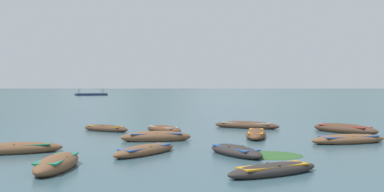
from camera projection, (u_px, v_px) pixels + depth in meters
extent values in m
plane|color=#385660|center=(172.00, 88.00, 1506.03)|extent=(6000.00, 6000.00, 0.00)
cone|color=#4C5B56|center=(144.00, 61.00, 2268.46)|extent=(797.91, 797.91, 286.41)
cone|color=#4C5B56|center=(343.00, 58.00, 2316.84)|extent=(1322.28, 1322.28, 326.47)
ellipsoid|color=brown|center=(156.00, 137.00, 22.18)|extent=(3.75, 1.50, 0.65)
cube|color=#28519E|center=(156.00, 133.00, 22.17)|extent=(2.70, 1.08, 0.05)
cube|color=brown|center=(156.00, 132.00, 22.17)|extent=(0.16, 0.76, 0.04)
ellipsoid|color=#4C3323|center=(246.00, 125.00, 29.19)|extent=(4.64, 3.32, 0.60)
cube|color=#B7B2A3|center=(246.00, 123.00, 29.19)|extent=(3.34, 2.39, 0.05)
cube|color=#4C3323|center=(246.00, 122.00, 29.19)|extent=(0.49, 0.80, 0.04)
ellipsoid|color=#4C3323|center=(106.00, 129.00, 27.16)|extent=(3.46, 2.71, 0.52)
cube|color=orange|center=(106.00, 126.00, 27.15)|extent=(2.49, 1.95, 0.05)
cube|color=#4C3323|center=(106.00, 125.00, 27.15)|extent=(0.42, 0.58, 0.04)
ellipsoid|color=brown|center=(57.00, 164.00, 14.49)|extent=(1.32, 3.43, 0.63)
cube|color=#197A56|center=(57.00, 158.00, 14.49)|extent=(0.95, 2.47, 0.05)
cube|color=brown|center=(57.00, 157.00, 14.49)|extent=(0.74, 0.13, 0.04)
ellipsoid|color=brown|center=(348.00, 140.00, 21.32)|extent=(4.31, 2.17, 0.57)
cube|color=#28519E|center=(348.00, 136.00, 21.31)|extent=(3.10, 1.56, 0.05)
cube|color=brown|center=(348.00, 135.00, 21.31)|extent=(0.27, 0.84, 0.04)
ellipsoid|color=#2D2826|center=(273.00, 170.00, 13.61)|extent=(3.53, 2.38, 0.47)
cube|color=orange|center=(273.00, 166.00, 13.61)|extent=(2.54, 1.71, 0.05)
cube|color=#2D2826|center=(273.00, 164.00, 13.61)|extent=(0.35, 0.59, 0.04)
ellipsoid|color=brown|center=(14.00, 149.00, 18.04)|extent=(4.11, 2.29, 0.58)
cube|color=#197A56|center=(14.00, 145.00, 18.03)|extent=(2.96, 1.65, 0.05)
cube|color=brown|center=(14.00, 144.00, 18.03)|extent=(0.31, 0.77, 0.04)
ellipsoid|color=#4C3323|center=(344.00, 129.00, 26.27)|extent=(3.57, 4.38, 0.70)
cube|color=#B22D28|center=(345.00, 126.00, 26.27)|extent=(2.57, 3.16, 0.05)
cube|color=#4C3323|center=(345.00, 125.00, 26.27)|extent=(0.80, 0.58, 0.04)
ellipsoid|color=brown|center=(256.00, 134.00, 23.82)|extent=(1.94, 4.21, 0.57)
cube|color=orange|center=(256.00, 131.00, 23.82)|extent=(1.40, 3.03, 0.05)
cube|color=brown|center=(256.00, 130.00, 23.82)|extent=(0.75, 0.24, 0.04)
ellipsoid|color=brown|center=(164.00, 129.00, 26.67)|extent=(2.75, 3.01, 0.53)
cube|color=#B7B2A3|center=(164.00, 127.00, 26.67)|extent=(1.98, 2.17, 0.05)
cube|color=brown|center=(164.00, 126.00, 26.67)|extent=(0.55, 0.48, 0.04)
ellipsoid|color=#2D2826|center=(236.00, 151.00, 17.52)|extent=(2.43, 3.35, 0.52)
cube|color=#28519E|center=(236.00, 148.00, 17.52)|extent=(1.75, 2.41, 0.05)
cube|color=#2D2826|center=(236.00, 146.00, 17.52)|extent=(0.69, 0.41, 0.04)
ellipsoid|color=brown|center=(145.00, 151.00, 17.78)|extent=(2.98, 3.45, 0.50)
cube|color=#28519E|center=(145.00, 147.00, 17.77)|extent=(2.15, 2.48, 0.05)
cube|color=brown|center=(145.00, 146.00, 17.77)|extent=(0.58, 0.47, 0.04)
cube|color=navy|center=(91.00, 95.00, 146.13)|extent=(11.29, 7.61, 0.90)
cylinder|color=#4C4742|center=(102.00, 91.00, 149.15)|extent=(0.10, 0.10, 1.80)
cylinder|color=#4C4742|center=(104.00, 91.00, 146.22)|extent=(0.10, 0.10, 1.80)
cylinder|color=#4C4742|center=(78.00, 91.00, 146.01)|extent=(0.10, 0.10, 1.80)
cylinder|color=#4C4742|center=(80.00, 92.00, 143.08)|extent=(0.10, 0.10, 1.80)
cube|color=beige|center=(91.00, 89.00, 146.09)|extent=(9.48, 6.39, 0.12)
ellipsoid|color=#2D5628|center=(270.00, 155.00, 17.44)|extent=(2.81, 2.41, 0.14)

